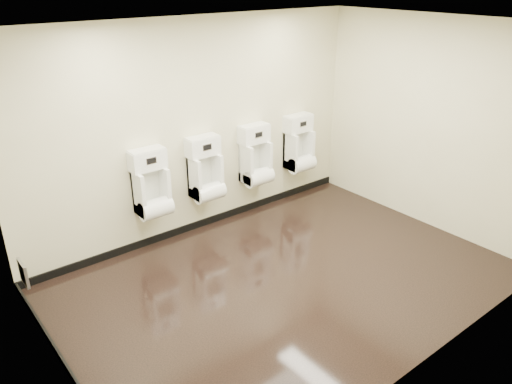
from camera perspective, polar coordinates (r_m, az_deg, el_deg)
ground at (r=5.86m, az=3.53°, el=-10.06°), size 5.00×3.50×0.00m
ceiling at (r=4.88m, az=4.39°, el=18.34°), size 5.00×3.50×0.00m
back_wall at (r=6.53m, az=-6.53°, el=7.16°), size 5.00×0.02×2.80m
front_wall at (r=4.20m, az=20.17°, el=-4.12°), size 5.00×0.02×2.80m
left_wall at (r=4.10m, az=-23.04°, el=-5.31°), size 0.02×3.50×2.80m
right_wall at (r=7.06m, az=19.26°, el=7.25°), size 0.02×3.50×2.80m
tile_overlay_left at (r=4.11m, az=-22.97°, el=-5.29°), size 0.01×3.50×2.80m
skirting_back at (r=7.03m, az=-5.97°, el=-3.46°), size 5.00×0.02×0.10m
skirting_left at (r=4.88m, az=-20.22°, el=-19.28°), size 0.02×3.50×0.10m
access_panel at (r=5.57m, az=-25.04°, el=-8.41°), size 0.04×0.25×0.25m
urinal_0 at (r=6.23m, az=-11.83°, el=0.39°), size 0.45×0.34×0.84m
urinal_1 at (r=6.58m, az=-5.76°, el=2.11°), size 0.45×0.34×0.84m
urinal_2 at (r=7.04m, az=-0.01°, el=3.72°), size 0.45×0.34×0.84m
urinal_3 at (r=7.56m, az=4.98°, el=5.08°), size 0.45×0.34×0.84m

